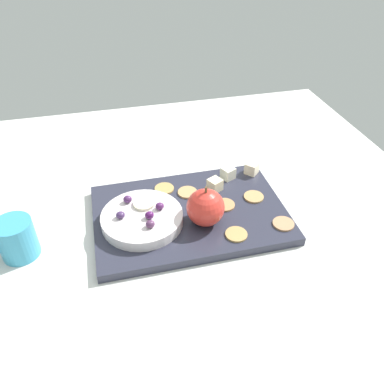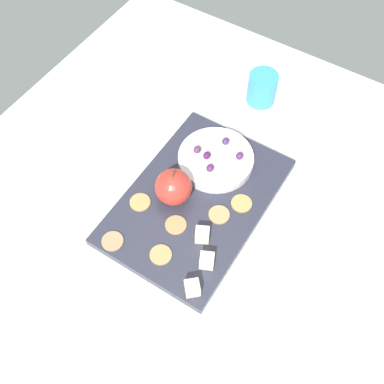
{
  "view_description": "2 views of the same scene",
  "coord_description": "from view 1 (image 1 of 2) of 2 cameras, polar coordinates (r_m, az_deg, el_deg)",
  "views": [
    {
      "loc": [
        -15.41,
        -62.94,
        59.96
      ],
      "look_at": [
        -0.26,
        -1.23,
        11.12
      ],
      "focal_mm": 36.44,
      "sensor_mm": 36.0,
      "label": 1
    },
    {
      "loc": [
        43.66,
        25.01,
        91.11
      ],
      "look_at": [
        0.64,
        -2.1,
        11.42
      ],
      "focal_mm": 44.38,
      "sensor_mm": 36.0,
      "label": 2
    }
  ],
  "objects": [
    {
      "name": "apple_whole",
      "position": [
        0.77,
        1.99,
        -2.28
      ],
      "size": [
        7.64,
        7.64,
        7.64
      ],
      "primitive_type": "sphere",
      "color": "red",
      "rests_on": "platter"
    },
    {
      "name": "apple_stem",
      "position": [
        0.74,
        2.06,
        0.34
      ],
      "size": [
        0.5,
        0.5,
        1.2
      ],
      "primitive_type": "cylinder",
      "color": "brown",
      "rests_on": "apple_whole"
    },
    {
      "name": "cracker_2",
      "position": [
        0.87,
        9.02,
        -0.69
      ],
      "size": [
        4.35,
        4.35,
        0.4
      ],
      "primitive_type": "cylinder",
      "color": "tan",
      "rests_on": "platter"
    },
    {
      "name": "cup",
      "position": [
        0.8,
        -24.36,
        -6.3
      ],
      "size": [
        9.92,
        7.02,
        7.86
      ],
      "color": "#3A9ABD",
      "rests_on": "table"
    },
    {
      "name": "grape_0",
      "position": [
        0.77,
        -6.26,
        -3.38
      ],
      "size": [
        1.78,
        1.6,
        1.53
      ],
      "primitive_type": "ellipsoid",
      "color": "#4C1855",
      "rests_on": "serving_dish"
    },
    {
      "name": "platter",
      "position": [
        0.83,
        -0.33,
        -3.27
      ],
      "size": [
        39.93,
        26.99,
        1.94
      ],
      "primitive_type": "cube",
      "color": "#2D2E3E",
      "rests_on": "table"
    },
    {
      "name": "grape_2",
      "position": [
        0.78,
        -10.44,
        -3.33
      ],
      "size": [
        1.78,
        1.6,
        1.43
      ],
      "primitive_type": "ellipsoid",
      "color": "#442C58",
      "rests_on": "serving_dish"
    },
    {
      "name": "table",
      "position": [
        0.87,
        -0.03,
        -4.03
      ],
      "size": [
        111.83,
        109.91,
        4.92
      ],
      "primitive_type": "cube",
      "color": "silver",
      "rests_on": "ground"
    },
    {
      "name": "apple_slice_0",
      "position": [
        0.81,
        -7.05,
        -1.69
      ],
      "size": [
        4.42,
        4.42,
        0.6
      ],
      "primitive_type": "cylinder",
      "color": "beige",
      "rests_on": "serving_dish"
    },
    {
      "name": "cracker_3",
      "position": [
        0.81,
        13.23,
        -4.54
      ],
      "size": [
        4.35,
        4.35,
        0.4
      ],
      "primitive_type": "cylinder",
      "color": "tan",
      "rests_on": "platter"
    },
    {
      "name": "cheese_cube_1",
      "position": [
        0.93,
        8.74,
        3.45
      ],
      "size": [
        3.83,
        3.83,
        2.71
      ],
      "primitive_type": "cube",
      "rotation": [
        0.0,
        0.0,
        0.74
      ],
      "color": "#F8E6C0",
      "rests_on": "platter"
    },
    {
      "name": "cracker_4",
      "position": [
        0.88,
        -4.09,
        0.5
      ],
      "size": [
        4.35,
        4.35,
        0.4
      ],
      "primitive_type": "cylinder",
      "color": "tan",
      "rests_on": "platter"
    },
    {
      "name": "cracker_0",
      "position": [
        0.77,
        6.5,
        -6.17
      ],
      "size": [
        4.35,
        4.35,
        0.4
      ],
      "primitive_type": "cylinder",
      "color": "tan",
      "rests_on": "platter"
    },
    {
      "name": "cracker_5",
      "position": [
        0.87,
        -0.57,
        -0.03
      ],
      "size": [
        4.35,
        4.35,
        0.4
      ],
      "primitive_type": "cylinder",
      "color": "tan",
      "rests_on": "platter"
    },
    {
      "name": "cheese_cube_2",
      "position": [
        0.91,
        5.29,
        2.77
      ],
      "size": [
        3.6,
        3.6,
        2.71
      ],
      "primitive_type": "cube",
      "rotation": [
        0.0,
        0.0,
        0.43
      ],
      "color": "white",
      "rests_on": "platter"
    },
    {
      "name": "grape_1",
      "position": [
        0.79,
        -4.75,
        -2.07
      ],
      "size": [
        1.78,
        1.6,
        1.47
      ],
      "primitive_type": "ellipsoid",
      "color": "#522459",
      "rests_on": "serving_dish"
    },
    {
      "name": "cheese_cube_0",
      "position": [
        0.87,
        3.38,
        1.08
      ],
      "size": [
        3.65,
        3.65,
        2.71
      ],
      "primitive_type": "cube",
      "rotation": [
        0.0,
        0.0,
        0.47
      ],
      "color": "#F3EDC1",
      "rests_on": "platter"
    },
    {
      "name": "cracker_1",
      "position": [
        0.84,
        4.8,
        -1.88
      ],
      "size": [
        4.35,
        4.35,
        0.4
      ],
      "primitive_type": "cylinder",
      "color": "tan",
      "rests_on": "platter"
    },
    {
      "name": "grape_4",
      "position": [
        0.75,
        -6.14,
        -4.69
      ],
      "size": [
        1.78,
        1.6,
        1.5
      ],
      "primitive_type": "ellipsoid",
      "color": "#542F53",
      "rests_on": "serving_dish"
    },
    {
      "name": "grape_3",
      "position": [
        0.81,
        -9.42,
        -1.05
      ],
      "size": [
        1.78,
        1.6,
        1.57
      ],
      "primitive_type": "ellipsoid",
      "color": "#4E285A",
      "rests_on": "serving_dish"
    },
    {
      "name": "serving_dish",
      "position": [
        0.79,
        -7.3,
        -3.87
      ],
      "size": [
        16.47,
        16.47,
        2.24
      ],
      "primitive_type": "cylinder",
      "color": "silver",
      "rests_on": "platter"
    }
  ]
}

